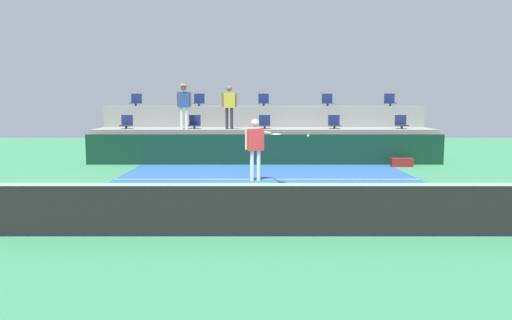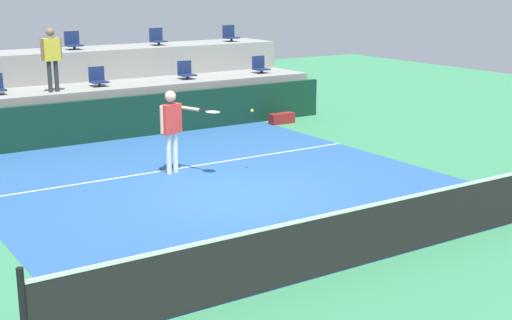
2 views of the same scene
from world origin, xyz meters
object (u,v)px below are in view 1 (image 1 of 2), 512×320
stadium_chair_lower_left (193,123)px  stadium_chair_lower_far_right (399,123)px  stadium_chair_lower_right (332,123)px  stadium_chair_upper_right (326,101)px  stadium_chair_upper_far_left (134,101)px  stadium_chair_upper_far_right (388,101)px  spectator_in_grey (228,103)px  stadium_chair_upper_center (262,101)px  tennis_ball (306,136)px  equipment_bag (400,162)px  spectator_with_hat (182,101)px  tennis_player (254,143)px  stadium_chair_upper_left (197,101)px  stadium_chair_lower_center (263,123)px  stadium_chair_lower_far_left (125,123)px

stadium_chair_lower_left → stadium_chair_lower_far_right: (7.98, 0.00, 0.00)m
stadium_chair_lower_right → stadium_chair_upper_right: bearing=90.8°
stadium_chair_upper_far_left → stadium_chair_upper_far_right: size_ratio=1.00×
stadium_chair_lower_far_right → spectator_in_grey: size_ratio=0.32×
stadium_chair_lower_left → stadium_chair_lower_far_right: same height
stadium_chair_lower_far_right → stadium_chair_upper_center: size_ratio=1.00×
tennis_ball → equipment_bag: bearing=48.3°
spectator_in_grey → spectator_with_hat: bearing=180.0°
stadium_chair_lower_right → stadium_chair_upper_center: size_ratio=1.00×
stadium_chair_lower_far_right → tennis_player: bearing=-137.6°
stadium_chair_lower_left → stadium_chair_upper_far_left: 3.32m
stadium_chair_upper_left → spectator_in_grey: bearing=-57.8°
stadium_chair_upper_center → spectator_in_grey: size_ratio=0.32×
stadium_chair_lower_center → equipment_bag: bearing=-21.0°
stadium_chair_lower_right → stadium_chair_upper_far_right: bearing=34.7°
stadium_chair_lower_left → spectator_in_grey: (1.36, -0.38, 0.76)m
stadium_chair_lower_right → tennis_ball: size_ratio=7.65×
stadium_chair_lower_far_left → stadium_chair_upper_left: 3.28m
stadium_chair_upper_far_left → spectator_with_hat: spectator_with_hat is taller
stadium_chair_upper_center → spectator_with_hat: bearing=-144.3°
stadium_chair_upper_left → tennis_ball: 8.78m
tennis_ball → tennis_player: bearing=146.0°
stadium_chair_lower_center → spectator_in_grey: 1.59m
stadium_chair_lower_far_left → spectator_with_hat: bearing=-9.6°
stadium_chair_upper_far_right → tennis_ball: (-4.22, -7.86, -0.94)m
stadium_chair_lower_center → stadium_chair_upper_left: 3.37m
stadium_chair_upper_center → spectator_in_grey: (-1.33, -2.18, -0.09)m
stadium_chair_upper_right → stadium_chair_lower_far_right: bearing=-34.6°
tennis_player → spectator_in_grey: bearing=102.0°
stadium_chair_lower_left → tennis_ball: (3.77, -6.06, -0.09)m
stadium_chair_lower_far_left → stadium_chair_upper_far_right: bearing=9.6°
stadium_chair_upper_right → tennis_player: (-3.00, -6.92, -1.21)m
spectator_in_grey → stadium_chair_lower_far_left: bearing=174.5°
stadium_chair_lower_left → stadium_chair_upper_far_right: stadium_chair_upper_far_right is taller
stadium_chair_upper_left → spectator_in_grey: size_ratio=0.32×
equipment_bag → stadium_chair_lower_right: bearing=138.9°
stadium_chair_lower_center → equipment_bag: 5.32m
stadium_chair_lower_left → equipment_bag: 7.85m
tennis_player → stadium_chair_lower_far_right: bearing=42.4°
stadium_chair_upper_left → stadium_chair_upper_right: same height
stadium_chair_lower_left → stadium_chair_upper_far_left: bearing=145.9°
stadium_chair_upper_left → stadium_chair_upper_center: same height
stadium_chair_upper_right → spectator_in_grey: (-4.00, -2.18, -0.09)m
equipment_bag → spectator_with_hat: bearing=169.4°
stadium_chair_lower_far_left → spectator_with_hat: spectator_with_hat is taller
stadium_chair_lower_far_right → stadium_chair_upper_left: bearing=167.3°
stadium_chair_upper_center → stadium_chair_upper_far_right: size_ratio=1.00×
stadium_chair_lower_far_left → stadium_chair_upper_center: bearing=18.7°
stadium_chair_lower_far_right → stadium_chair_upper_center: 5.65m
stadium_chair_lower_far_left → tennis_player: size_ratio=0.29×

